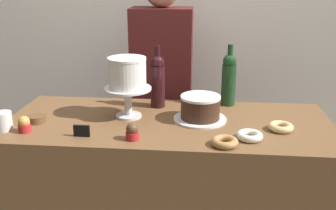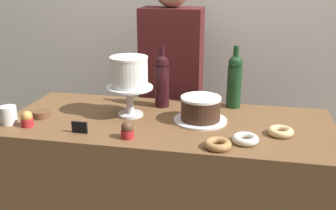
{
  "view_description": "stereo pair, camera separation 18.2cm",
  "coord_description": "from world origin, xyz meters",
  "px_view_note": "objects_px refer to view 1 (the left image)",
  "views": [
    {
      "loc": [
        0.17,
        -1.72,
        1.58
      ],
      "look_at": [
        0.0,
        0.0,
        1.0
      ],
      "focal_mm": 41.33,
      "sensor_mm": 36.0,
      "label": 1
    },
    {
      "loc": [
        0.35,
        -1.69,
        1.58
      ],
      "look_at": [
        0.0,
        0.0,
        1.0
      ],
      "focal_mm": 41.33,
      "sensor_mm": 36.0,
      "label": 2
    }
  ],
  "objects_px": {
    "donut_maple": "(225,142)",
    "coffee_cup_ceramic": "(4,121)",
    "wine_bottle_green": "(229,79)",
    "wine_bottle_dark_red": "(158,80)",
    "white_layer_cake": "(127,73)",
    "price_sign_chalkboard": "(82,131)",
    "cupcake_chocolate": "(132,132)",
    "barista_figure": "(162,100)",
    "donut_sugar": "(250,136)",
    "cake_stand_pedestal": "(128,97)",
    "cupcake_caramel": "(24,125)",
    "cookie_stack": "(37,119)",
    "chocolate_round_cake": "(200,107)",
    "donut_glazed": "(281,127)"
  },
  "relations": [
    {
      "from": "cookie_stack",
      "to": "price_sign_chalkboard",
      "type": "xyz_separation_m",
      "value": [
        0.26,
        -0.15,
        0.01
      ]
    },
    {
      "from": "wine_bottle_green",
      "to": "cupcake_caramel",
      "type": "xyz_separation_m",
      "value": [
        -0.92,
        -0.47,
        -0.11
      ]
    },
    {
      "from": "cupcake_caramel",
      "to": "cookie_stack",
      "type": "relative_size",
      "value": 0.88
    },
    {
      "from": "cookie_stack",
      "to": "coffee_cup_ceramic",
      "type": "height_order",
      "value": "coffee_cup_ceramic"
    },
    {
      "from": "wine_bottle_green",
      "to": "wine_bottle_dark_red",
      "type": "xyz_separation_m",
      "value": [
        -0.37,
        -0.07,
        0.0
      ]
    },
    {
      "from": "wine_bottle_green",
      "to": "coffee_cup_ceramic",
      "type": "distance_m",
      "value": 1.12
    },
    {
      "from": "donut_glazed",
      "to": "coffee_cup_ceramic",
      "type": "height_order",
      "value": "coffee_cup_ceramic"
    },
    {
      "from": "cupcake_chocolate",
      "to": "wine_bottle_green",
      "type": "bearing_deg",
      "value": 50.14
    },
    {
      "from": "white_layer_cake",
      "to": "price_sign_chalkboard",
      "type": "distance_m",
      "value": 0.36
    },
    {
      "from": "donut_maple",
      "to": "wine_bottle_green",
      "type": "bearing_deg",
      "value": 85.91
    },
    {
      "from": "donut_glazed",
      "to": "cookie_stack",
      "type": "distance_m",
      "value": 1.13
    },
    {
      "from": "wine_bottle_green",
      "to": "price_sign_chalkboard",
      "type": "distance_m",
      "value": 0.83
    },
    {
      "from": "cupcake_caramel",
      "to": "donut_glazed",
      "type": "relative_size",
      "value": 0.66
    },
    {
      "from": "wine_bottle_green",
      "to": "cupcake_chocolate",
      "type": "distance_m",
      "value": 0.67
    },
    {
      "from": "cake_stand_pedestal",
      "to": "donut_sugar",
      "type": "distance_m",
      "value": 0.61
    },
    {
      "from": "coffee_cup_ceramic",
      "to": "cookie_stack",
      "type": "bearing_deg",
      "value": 45.57
    },
    {
      "from": "cupcake_chocolate",
      "to": "barista_figure",
      "type": "height_order",
      "value": "barista_figure"
    },
    {
      "from": "donut_sugar",
      "to": "cake_stand_pedestal",
      "type": "bearing_deg",
      "value": 158.72
    },
    {
      "from": "donut_maple",
      "to": "coffee_cup_ceramic",
      "type": "relative_size",
      "value": 1.32
    },
    {
      "from": "cake_stand_pedestal",
      "to": "chocolate_round_cake",
      "type": "distance_m",
      "value": 0.35
    },
    {
      "from": "wine_bottle_dark_red",
      "to": "barista_figure",
      "type": "bearing_deg",
      "value": 92.71
    },
    {
      "from": "price_sign_chalkboard",
      "to": "coffee_cup_ceramic",
      "type": "relative_size",
      "value": 0.82
    },
    {
      "from": "cupcake_chocolate",
      "to": "donut_maple",
      "type": "relative_size",
      "value": 0.66
    },
    {
      "from": "donut_sugar",
      "to": "donut_glazed",
      "type": "bearing_deg",
      "value": 37.44
    },
    {
      "from": "cupcake_chocolate",
      "to": "white_layer_cake",
      "type": "bearing_deg",
      "value": 104.26
    },
    {
      "from": "chocolate_round_cake",
      "to": "donut_maple",
      "type": "bearing_deg",
      "value": -69.71
    },
    {
      "from": "cupcake_chocolate",
      "to": "cupcake_caramel",
      "type": "height_order",
      "value": "same"
    },
    {
      "from": "chocolate_round_cake",
      "to": "price_sign_chalkboard",
      "type": "relative_size",
      "value": 2.71
    },
    {
      "from": "wine_bottle_dark_red",
      "to": "cupcake_chocolate",
      "type": "height_order",
      "value": "wine_bottle_dark_red"
    },
    {
      "from": "donut_sugar",
      "to": "chocolate_round_cake",
      "type": "bearing_deg",
      "value": 135.42
    },
    {
      "from": "chocolate_round_cake",
      "to": "wine_bottle_green",
      "type": "xyz_separation_m",
      "value": [
        0.14,
        0.25,
        0.08
      ]
    },
    {
      "from": "cake_stand_pedestal",
      "to": "coffee_cup_ceramic",
      "type": "bearing_deg",
      "value": -157.04
    },
    {
      "from": "white_layer_cake",
      "to": "price_sign_chalkboard",
      "type": "xyz_separation_m",
      "value": [
        -0.15,
        -0.26,
        -0.2
      ]
    },
    {
      "from": "cake_stand_pedestal",
      "to": "chocolate_round_cake",
      "type": "height_order",
      "value": "cake_stand_pedestal"
    },
    {
      "from": "wine_bottle_green",
      "to": "white_layer_cake",
      "type": "bearing_deg",
      "value": -154.26
    },
    {
      "from": "white_layer_cake",
      "to": "wine_bottle_green",
      "type": "relative_size",
      "value": 0.56
    },
    {
      "from": "donut_maple",
      "to": "coffee_cup_ceramic",
      "type": "bearing_deg",
      "value": 175.78
    },
    {
      "from": "cupcake_caramel",
      "to": "coffee_cup_ceramic",
      "type": "relative_size",
      "value": 0.87
    },
    {
      "from": "cupcake_chocolate",
      "to": "donut_sugar",
      "type": "bearing_deg",
      "value": 5.89
    },
    {
      "from": "cake_stand_pedestal",
      "to": "donut_glazed",
      "type": "distance_m",
      "value": 0.73
    },
    {
      "from": "cookie_stack",
      "to": "cupcake_chocolate",
      "type": "bearing_deg",
      "value": -17.77
    },
    {
      "from": "cake_stand_pedestal",
      "to": "cupcake_caramel",
      "type": "height_order",
      "value": "cake_stand_pedestal"
    },
    {
      "from": "wine_bottle_dark_red",
      "to": "donut_sugar",
      "type": "xyz_separation_m",
      "value": [
        0.44,
        -0.39,
        -0.13
      ]
    },
    {
      "from": "wine_bottle_dark_red",
      "to": "barista_figure",
      "type": "distance_m",
      "value": 0.41
    },
    {
      "from": "cake_stand_pedestal",
      "to": "barista_figure",
      "type": "relative_size",
      "value": 0.14
    },
    {
      "from": "white_layer_cake",
      "to": "wine_bottle_dark_red",
      "type": "height_order",
      "value": "wine_bottle_dark_red"
    },
    {
      "from": "cupcake_caramel",
      "to": "barista_figure",
      "type": "xyz_separation_m",
      "value": [
        0.53,
        0.75,
        -0.11
      ]
    },
    {
      "from": "cake_stand_pedestal",
      "to": "white_layer_cake",
      "type": "bearing_deg",
      "value": 90.0
    },
    {
      "from": "price_sign_chalkboard",
      "to": "barista_figure",
      "type": "xyz_separation_m",
      "value": [
        0.26,
        0.77,
        -0.1
      ]
    },
    {
      "from": "wine_bottle_dark_red",
      "to": "price_sign_chalkboard",
      "type": "height_order",
      "value": "wine_bottle_dark_red"
    }
  ]
}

